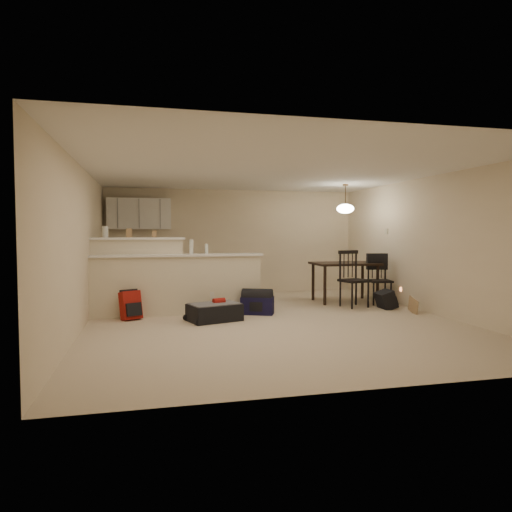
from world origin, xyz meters
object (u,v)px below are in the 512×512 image
object	(u,v)px
pendant_lamp	(345,208)
suitcase	(214,312)
black_daypack	(386,300)
dining_table	(345,267)
navy_duffel	(257,305)
dining_chair_near	(354,279)
dining_chair_far	(380,280)
red_backpack	(131,305)

from	to	relation	value
pendant_lamp	suitcase	bearing A→B (deg)	-154.14
black_daypack	dining_table	bearing A→B (deg)	24.85
pendant_lamp	navy_duffel	size ratio (longest dim) A/B	1.07
navy_duffel	black_daypack	size ratio (longest dim) A/B	1.50
pendant_lamp	dining_chair_near	size ratio (longest dim) A/B	0.55
pendant_lamp	navy_duffel	distance (m)	3.00
black_daypack	navy_duffel	bearing A→B (deg)	92.79
dining_chair_far	black_daypack	bearing A→B (deg)	-96.73
dining_table	dining_chair_near	bearing A→B (deg)	-97.75
black_daypack	red_backpack	bearing A→B (deg)	92.91
pendant_lamp	dining_chair_far	size ratio (longest dim) A/B	0.61
dining_chair_near	suitcase	world-z (taller)	dining_chair_near
dining_table	pendant_lamp	distance (m)	1.25
dining_chair_far	suitcase	size ratio (longest dim) A/B	1.22
dining_table	black_daypack	distance (m)	1.23
dining_table	pendant_lamp	bearing A→B (deg)	-89.01
suitcase	black_daypack	bearing A→B (deg)	-10.15
red_backpack	dining_table	bearing A→B (deg)	-12.54
dining_table	dining_chair_far	distance (m)	0.77
dining_chair_near	navy_duffel	world-z (taller)	dining_chair_near
suitcase	red_backpack	world-z (taller)	red_backpack
black_daypack	suitcase	bearing A→B (deg)	100.23
dining_table	navy_duffel	size ratio (longest dim) A/B	2.35
dining_chair_near	dining_table	bearing A→B (deg)	68.06
dining_chair_near	red_backpack	xyz separation A→B (m)	(-4.27, -0.33, -0.32)
dining_chair_near	suitcase	size ratio (longest dim) A/B	1.35
dining_table	dining_chair_far	world-z (taller)	dining_chair_far
dining_table	red_backpack	size ratio (longest dim) A/B	2.82
suitcase	red_backpack	size ratio (longest dim) A/B	1.73
red_backpack	navy_duffel	size ratio (longest dim) A/B	0.83
dining_chair_far	dining_table	bearing A→B (deg)	149.25
dining_table	pendant_lamp	world-z (taller)	pendant_lamp
suitcase	black_daypack	size ratio (longest dim) A/B	2.16
dining_table	red_backpack	xyz separation A→B (m)	(-4.37, -1.02, -0.50)
navy_duffel	black_daypack	xyz separation A→B (m)	(2.57, 0.00, 0.01)
dining_chair_near	navy_duffel	bearing A→B (deg)	175.64
dining_chair_far	dining_chair_near	bearing A→B (deg)	-152.70
dining_chair_near	red_backpack	distance (m)	4.29
dining_chair_far	navy_duffel	world-z (taller)	dining_chair_far
dining_table	suitcase	distance (m)	3.39
navy_duffel	black_daypack	world-z (taller)	black_daypack
red_backpack	suitcase	bearing A→B (deg)	-43.32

